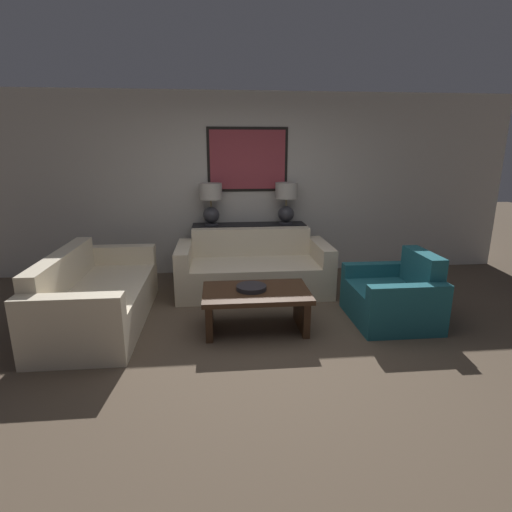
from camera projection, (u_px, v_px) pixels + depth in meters
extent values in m
plane|color=brown|center=(268.00, 346.00, 3.88)|extent=(20.00, 20.00, 0.00)
cube|color=beige|center=(247.00, 185.00, 5.98)|extent=(8.01, 0.10, 2.65)
cube|color=black|center=(248.00, 160.00, 5.83)|extent=(1.18, 0.01, 0.92)
cube|color=#9E3842|center=(248.00, 160.00, 5.82)|extent=(1.10, 0.02, 0.84)
cube|color=black|center=(249.00, 250.00, 5.98)|extent=(1.65, 0.35, 0.78)
cylinder|color=#333338|center=(212.00, 224.00, 5.82)|extent=(0.20, 0.20, 0.02)
sphere|color=#333338|center=(211.00, 215.00, 5.79)|extent=(0.24, 0.24, 0.24)
cylinder|color=#8C7A51|center=(211.00, 203.00, 5.74)|extent=(0.02, 0.02, 0.11)
cylinder|color=#B2ADA3|center=(211.00, 191.00, 5.70)|extent=(0.33, 0.33, 0.23)
cylinder|color=#333338|center=(286.00, 223.00, 5.92)|extent=(0.20, 0.20, 0.02)
sphere|color=#333338|center=(286.00, 214.00, 5.89)|extent=(0.24, 0.24, 0.24)
cylinder|color=#8C7A51|center=(286.00, 202.00, 5.84)|extent=(0.02, 0.02, 0.11)
cylinder|color=#B2ADA3|center=(286.00, 191.00, 5.80)|extent=(0.33, 0.33, 0.23)
cube|color=beige|center=(254.00, 279.00, 5.22)|extent=(1.63, 0.74, 0.42)
cube|color=beige|center=(251.00, 256.00, 5.61)|extent=(1.63, 0.18, 0.79)
cube|color=beige|center=(184.00, 270.00, 5.19)|extent=(0.18, 0.92, 0.65)
cube|color=beige|center=(321.00, 267.00, 5.36)|extent=(0.18, 0.92, 0.65)
cube|color=beige|center=(110.00, 304.00, 4.37)|extent=(0.74, 1.63, 0.42)
cube|color=beige|center=(64.00, 289.00, 4.28)|extent=(0.18, 1.63, 0.79)
cube|color=beige|center=(71.00, 331.00, 3.46)|extent=(0.92, 0.18, 0.65)
cube|color=beige|center=(120.00, 270.00, 5.20)|extent=(0.92, 0.18, 0.65)
cube|color=#3D2616|center=(256.00, 293.00, 4.13)|extent=(1.10, 0.69, 0.05)
cube|color=#3D2616|center=(210.00, 314.00, 4.14)|extent=(0.07, 0.56, 0.39)
cube|color=#3D2616|center=(302.00, 311.00, 4.23)|extent=(0.07, 0.56, 0.39)
cylinder|color=#232328|center=(251.00, 288.00, 4.14)|extent=(0.31, 0.31, 0.05)
cube|color=#1E5B66|center=(382.00, 304.00, 4.40)|extent=(0.66, 0.66, 0.39)
cube|color=#1E5B66|center=(420.00, 286.00, 4.39)|extent=(0.18, 0.66, 0.78)
cube|color=#1E5B66|center=(376.00, 285.00, 4.78)|extent=(0.84, 0.14, 0.55)
cube|color=#1E5B66|center=(407.00, 311.00, 4.01)|extent=(0.84, 0.14, 0.55)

